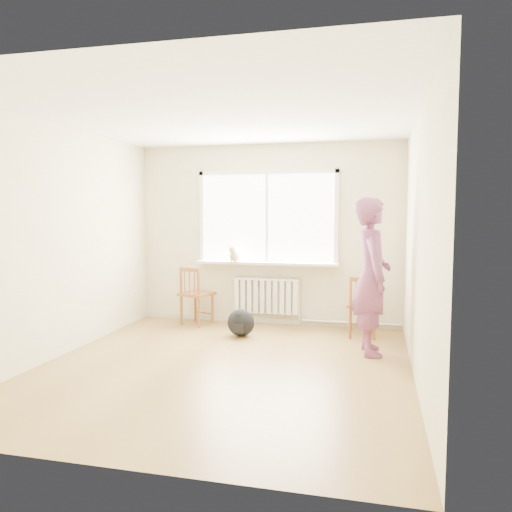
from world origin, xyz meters
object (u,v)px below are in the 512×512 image
Objects in this scene: chair_left at (195,296)px; person at (372,276)px; chair_right at (362,307)px; cat at (235,255)px; backpack at (241,323)px.

person reaches higher than chair_left.
cat reaches higher than chair_right.
chair_left is 0.86m from cat.
chair_right is 1.66m from backpack.
person is at bearing 97.39° from chair_right.
chair_left is 1.02m from backpack.
person is at bearing -14.06° from backpack.
chair_left is 2.47m from chair_right.
cat is (-2.01, 1.13, 0.13)m from person.
chair_right reaches higher than backpack.
person is 1.93m from backpack.
person reaches higher than cat.
cat is at bearing 111.95° from backpack.
chair_left is at bearing 59.40° from person.
cat is (-1.89, 0.38, 0.64)m from chair_right.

